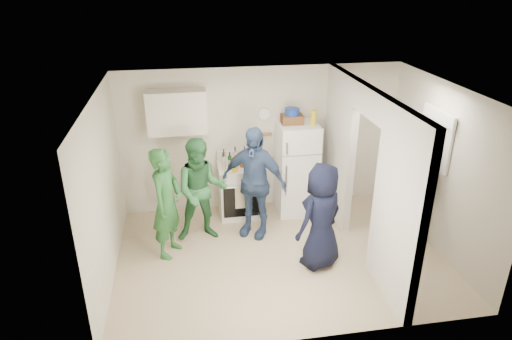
{
  "coord_description": "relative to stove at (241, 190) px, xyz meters",
  "views": [
    {
      "loc": [
        -1.3,
        -5.61,
        3.94
      ],
      "look_at": [
        -0.3,
        0.4,
        1.25
      ],
      "focal_mm": 32.0,
      "sensor_mm": 36.0,
      "label": 1
    }
  ],
  "objects": [
    {
      "name": "floor",
      "position": [
        0.41,
        -1.37,
        -0.46
      ],
      "size": [
        4.8,
        4.8,
        0.0
      ],
      "primitive_type": "plane",
      "color": "#C3AE8A",
      "rests_on": "ground"
    },
    {
      "name": "wall_back",
      "position": [
        0.41,
        0.33,
        0.79
      ],
      "size": [
        4.8,
        0.0,
        4.8
      ],
      "primitive_type": "plane",
      "rotation": [
        1.57,
        0.0,
        0.0
      ],
      "color": "silver",
      "rests_on": "floor"
    },
    {
      "name": "wall_front",
      "position": [
        0.41,
        -3.07,
        0.79
      ],
      "size": [
        4.8,
        0.0,
        4.8
      ],
      "primitive_type": "plane",
      "rotation": [
        -1.57,
        0.0,
        0.0
      ],
      "color": "silver",
      "rests_on": "floor"
    },
    {
      "name": "wall_left",
      "position": [
        -1.99,
        -1.37,
        0.79
      ],
      "size": [
        0.0,
        3.4,
        3.4
      ],
      "primitive_type": "plane",
      "rotation": [
        1.57,
        0.0,
        1.57
      ],
      "color": "silver",
      "rests_on": "floor"
    },
    {
      "name": "wall_right",
      "position": [
        2.81,
        -1.37,
        0.79
      ],
      "size": [
        0.0,
        3.4,
        3.4
      ],
      "primitive_type": "plane",
      "rotation": [
        1.57,
        0.0,
        -1.57
      ],
      "color": "silver",
      "rests_on": "floor"
    },
    {
      "name": "ceiling",
      "position": [
        0.41,
        -1.37,
        2.04
      ],
      "size": [
        4.8,
        4.8,
        0.0
      ],
      "primitive_type": "plane",
      "rotation": [
        3.14,
        0.0,
        0.0
      ],
      "color": "white",
      "rests_on": "wall_back"
    },
    {
      "name": "partition_pier_back",
      "position": [
        1.61,
        -0.27,
        0.79
      ],
      "size": [
        0.12,
        1.2,
        2.5
      ],
      "primitive_type": "cube",
      "color": "silver",
      "rests_on": "floor"
    },
    {
      "name": "partition_pier_front",
      "position": [
        1.61,
        -2.47,
        0.79
      ],
      "size": [
        0.12,
        1.2,
        2.5
      ],
      "primitive_type": "cube",
      "color": "silver",
      "rests_on": "floor"
    },
    {
      "name": "partition_header",
      "position": [
        1.61,
        -1.37,
        1.84
      ],
      "size": [
        0.12,
        1.0,
        0.4
      ],
      "primitive_type": "cube",
      "color": "silver",
      "rests_on": "partition_pier_back"
    },
    {
      "name": "stove",
      "position": [
        0.0,
        0.0,
        0.0
      ],
      "size": [
        0.76,
        0.64,
        0.91
      ],
      "primitive_type": "cube",
      "color": "white",
      "rests_on": "floor"
    },
    {
      "name": "upper_cabinet",
      "position": [
        -0.99,
        0.15,
        1.39
      ],
      "size": [
        0.95,
        0.34,
        0.7
      ],
      "primitive_type": "cube",
      "color": "silver",
      "rests_on": "wall_back"
    },
    {
      "name": "fridge",
      "position": [
        0.97,
        -0.03,
        0.35
      ],
      "size": [
        0.66,
        0.64,
        1.6
      ],
      "primitive_type": "cube",
      "color": "white",
      "rests_on": "floor"
    },
    {
      "name": "wicker_basket",
      "position": [
        0.87,
        0.02,
        1.22
      ],
      "size": [
        0.35,
        0.25,
        0.15
      ],
      "primitive_type": "cube",
      "color": "brown",
      "rests_on": "fridge"
    },
    {
      "name": "blue_bowl",
      "position": [
        0.87,
        0.02,
        1.35
      ],
      "size": [
        0.24,
        0.24,
        0.11
      ],
      "primitive_type": "cylinder",
      "color": "navy",
      "rests_on": "wicker_basket"
    },
    {
      "name": "yellow_cup_stack_top",
      "position": [
        1.19,
        -0.13,
        1.27
      ],
      "size": [
        0.09,
        0.09,
        0.25
      ],
      "primitive_type": "cylinder",
      "color": "gold",
      "rests_on": "fridge"
    },
    {
      "name": "wall_clock",
      "position": [
        0.46,
        0.31,
        1.24
      ],
      "size": [
        0.22,
        0.02,
        0.22
      ],
      "primitive_type": "cylinder",
      "rotation": [
        1.57,
        0.0,
        0.0
      ],
      "color": "white",
      "rests_on": "wall_back"
    },
    {
      "name": "spice_shelf",
      "position": [
        0.41,
        0.28,
        0.89
      ],
      "size": [
        0.35,
        0.08,
        0.03
      ],
      "primitive_type": "cube",
      "color": "olive",
      "rests_on": "wall_back"
    },
    {
      "name": "nook_window",
      "position": [
        2.79,
        -1.17,
        1.19
      ],
      "size": [
        0.03,
        0.7,
        0.8
      ],
      "primitive_type": "cube",
      "color": "black",
      "rests_on": "wall_right"
    },
    {
      "name": "nook_window_frame",
      "position": [
        2.77,
        -1.17,
        1.19
      ],
      "size": [
        0.04,
        0.76,
        0.86
      ],
      "primitive_type": "cube",
      "color": "white",
      "rests_on": "wall_right"
    },
    {
      "name": "nook_valance",
      "position": [
        2.75,
        -1.17,
        1.54
      ],
      "size": [
        0.04,
        0.82,
        0.18
      ],
      "primitive_type": "cube",
      "color": "white",
      "rests_on": "wall_right"
    },
    {
      "name": "yellow_cup_stack_stove",
      "position": [
        -0.12,
        -0.22,
        0.58
      ],
      "size": [
        0.09,
        0.09,
        0.25
      ],
      "primitive_type": "cylinder",
      "color": "gold",
      "rests_on": "stove"
    },
    {
      "name": "red_cup",
      "position": [
        0.22,
        -0.2,
        0.52
      ],
      "size": [
        0.09,
        0.09,
        0.12
      ],
      "primitive_type": "cylinder",
      "color": "red",
      "rests_on": "stove"
    },
    {
      "name": "person_green_left",
      "position": [
        -1.21,
        -1.02,
        0.39
      ],
      "size": [
        0.63,
        0.73,
        1.69
      ],
      "primitive_type": "imported",
      "rotation": [
        0.0,
        0.0,
        1.13
      ],
      "color": "#2C6E3A",
      "rests_on": "floor"
    },
    {
      "name": "person_green_center",
      "position": [
        -0.69,
        -0.67,
        0.38
      ],
      "size": [
        0.81,
        0.63,
        1.66
      ],
      "primitive_type": "imported",
      "rotation": [
        0.0,
        0.0,
        -0.0
      ],
      "color": "#337440",
      "rests_on": "floor"
    },
    {
      "name": "person_denim",
      "position": [
        0.12,
        -0.66,
        0.45
      ],
      "size": [
        1.13,
        0.93,
        1.81
      ],
      "primitive_type": "imported",
      "rotation": [
        0.0,
        0.0,
        -0.55
      ],
      "color": "navy",
      "rests_on": "floor"
    },
    {
      "name": "person_navy",
      "position": [
        0.91,
        -1.67,
        0.33
      ],
      "size": [
        0.92,
        0.82,
        1.57
      ],
      "primitive_type": "imported",
      "rotation": [
        0.0,
        0.0,
        -2.62
      ],
      "color": "black",
      "rests_on": "floor"
    },
    {
      "name": "person_nook",
      "position": [
        2.37,
        -1.2,
        0.46
      ],
      "size": [
        0.82,
        1.26,
        1.83
      ],
      "primitive_type": "imported",
      "rotation": [
        0.0,
        0.0,
        -1.69
      ],
      "color": "black",
      "rests_on": "floor"
    },
    {
      "name": "bottle_a",
      "position": [
        -0.26,
        0.13,
        0.59
      ],
      "size": [
        0.06,
        0.06,
        0.27
      ],
      "primitive_type": "cylinder",
      "color": "brown",
      "rests_on": "stove"
    },
    {
      "name": "bottle_b",
      "position": [
        -0.19,
        -0.09,
        0.6
      ],
      "size": [
        0.06,
        0.06,
        0.3
      ],
      "primitive_type": "cylinder",
      "color": "#17451E",
      "rests_on": "stove"
    },
    {
      "name": "bottle_c",
      "position": [
        -0.07,
        0.14,
        0.6
      ],
      "size": [
        0.06,
        0.06,
        0.29
      ],
      "primitive_type": "cylinder",
      "color": "silver",
      "rests_on": "stove"
    },
    {
      "name": "bottle_d",
      "position": [
        0.02,
        -0.05,
        0.58
      ],
      "size": [
        0.07,
        0.07,
        0.25
      ],
      "primitive_type": "cylinder",
      "color": "brown",
      "rests_on": "stove"
    },
    {
      "name": "bottle_e",
      "position": [
        0.1,
        0.2,
        0.59
      ],
      "size": [
        0.06,
        0.06,
        0.27
      ],
      "primitive_type": "cylinder",
      "color": "#8F939F",
      "rests_on": "stove"
    },
    {
      "name": "bottle_f",
      "position": [
        0.18,
        0.03,
        0.61
      ],
      "size": [
        0.07,
        0.07,
        0.31
      ],
      "primitive_type": "cylinder",
      "color": "#153A1E",
      "rests_on": "stove"
    },
    {
      "name": "bottle_g",
      "position": [
        0.27,
        0.13,
        0.61
      ],
      "size": [
        0.07,
        0.07,
        0.31
      ],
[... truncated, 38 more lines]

